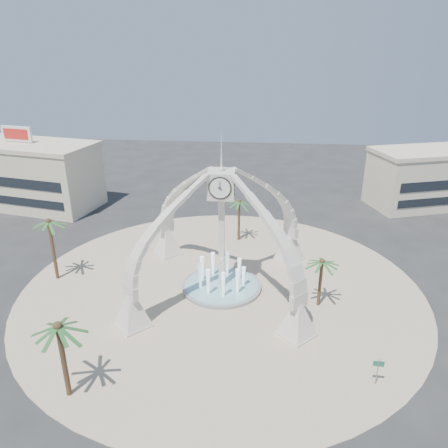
# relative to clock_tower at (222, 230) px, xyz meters

# --- Properties ---
(ground) EXTENTS (140.00, 140.00, 0.00)m
(ground) POSITION_rel_clock_tower_xyz_m (0.00, 0.00, -6.49)
(ground) COLOR #282828
(ground) RESTS_ON ground
(plaza) EXTENTS (40.00, 40.00, 0.06)m
(plaza) POSITION_rel_clock_tower_xyz_m (0.00, 0.00, -6.46)
(plaza) COLOR tan
(plaza) RESTS_ON ground
(clock_tower) EXTENTS (17.94, 17.94, 16.30)m
(clock_tower) POSITION_rel_clock_tower_xyz_m (0.00, 0.00, 0.00)
(clock_tower) COLOR silver
(clock_tower) RESTS_ON ground
(fountain) EXTENTS (8.00, 8.00, 3.62)m
(fountain) POSITION_rel_clock_tower_xyz_m (0.00, 0.00, -6.20)
(fountain) COLOR gray
(fountain) RESTS_ON ground
(building_nw) EXTENTS (23.75, 13.73, 11.90)m
(building_nw) POSITION_rel_clock_tower_xyz_m (-32.00, 22.00, -1.66)
(building_nw) COLOR beige
(building_nw) RESTS_ON ground
(building_ne) EXTENTS (21.87, 14.17, 8.60)m
(building_ne) POSITION_rel_clock_tower_xyz_m (30.00, 28.00, -2.18)
(building_ne) COLOR beige
(building_ne) RESTS_ON ground
(palm_east) EXTENTS (3.85, 3.85, 5.31)m
(palm_east) POSITION_rel_clock_tower_xyz_m (9.41, -2.20, -1.87)
(palm_east) COLOR brown
(palm_east) RESTS_ON ground
(palm_west) EXTENTS (4.47, 4.47, 7.23)m
(palm_west) POSITION_rel_clock_tower_xyz_m (-17.43, 0.33, -0.08)
(palm_west) COLOR brown
(palm_west) RESTS_ON ground
(palm_north) EXTENTS (4.33, 4.33, 5.84)m
(palm_north) POSITION_rel_clock_tower_xyz_m (0.96, 11.82, -1.36)
(palm_north) COLOR brown
(palm_north) RESTS_ON ground
(palm_south) EXTENTS (4.79, 4.79, 6.58)m
(palm_south) POSITION_rel_clock_tower_xyz_m (-9.29, -15.41, -0.73)
(palm_south) COLOR brown
(palm_south) RESTS_ON ground
(street_sign) EXTENTS (0.83, 0.09, 2.26)m
(street_sign) POSITION_rel_clock_tower_xyz_m (12.49, -12.33, -4.87)
(street_sign) COLOR slate
(street_sign) RESTS_ON ground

